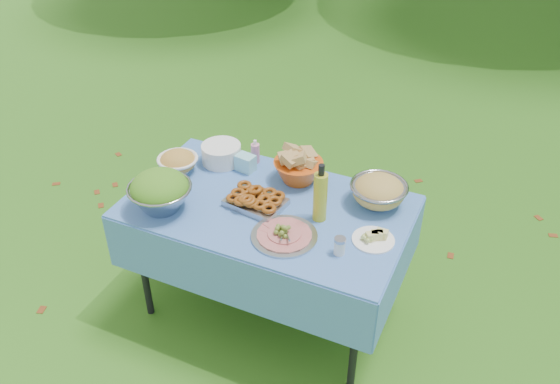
# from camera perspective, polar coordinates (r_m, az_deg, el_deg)

# --- Properties ---
(ground) EXTENTS (80.00, 80.00, 0.00)m
(ground) POSITION_cam_1_polar(r_m,az_deg,el_deg) (3.59, -1.07, -11.08)
(ground) COLOR #173E0B
(ground) RESTS_ON ground
(picnic_table) EXTENTS (1.46, 0.86, 0.76)m
(picnic_table) POSITION_cam_1_polar(r_m,az_deg,el_deg) (3.33, -1.14, -6.56)
(picnic_table) COLOR #84CDFF
(picnic_table) RESTS_ON ground
(salad_bowl) EXTENTS (0.35, 0.35, 0.21)m
(salad_bowl) POSITION_cam_1_polar(r_m,az_deg,el_deg) (3.07, -11.49, 0.08)
(salad_bowl) COLOR #9C9DA4
(salad_bowl) RESTS_ON picnic_table
(pasta_bowl_white) EXTENTS (0.24, 0.24, 0.12)m
(pasta_bowl_white) POSITION_cam_1_polar(r_m,az_deg,el_deg) (3.37, -9.81, 2.92)
(pasta_bowl_white) COLOR white
(pasta_bowl_white) RESTS_ON picnic_table
(plate_stack) EXTENTS (0.30, 0.30, 0.11)m
(plate_stack) POSITION_cam_1_polar(r_m,az_deg,el_deg) (3.42, -5.66, 3.71)
(plate_stack) COLOR white
(plate_stack) RESTS_ON picnic_table
(wipes_box) EXTENTS (0.12, 0.09, 0.09)m
(wipes_box) POSITION_cam_1_polar(r_m,az_deg,el_deg) (3.34, -3.33, 2.82)
(wipes_box) COLOR #8AD8E7
(wipes_box) RESTS_ON picnic_table
(sanitizer_bottle) EXTENTS (0.06, 0.06, 0.14)m
(sanitizer_bottle) POSITION_cam_1_polar(r_m,az_deg,el_deg) (3.40, -2.39, 3.94)
(sanitizer_bottle) COLOR pink
(sanitizer_bottle) RESTS_ON picnic_table
(bread_bowl) EXTENTS (0.27, 0.27, 0.18)m
(bread_bowl) POSITION_cam_1_polar(r_m,az_deg,el_deg) (3.23, 1.77, 2.50)
(bread_bowl) COLOR #CB4C12
(bread_bowl) RESTS_ON picnic_table
(pasta_bowl_steel) EXTENTS (0.34, 0.34, 0.16)m
(pasta_bowl_steel) POSITION_cam_1_polar(r_m,az_deg,el_deg) (3.10, 9.48, 0.12)
(pasta_bowl_steel) COLOR #9C9DA4
(pasta_bowl_steel) RESTS_ON picnic_table
(fried_tray) EXTENTS (0.32, 0.25, 0.07)m
(fried_tray) POSITION_cam_1_polar(r_m,az_deg,el_deg) (3.07, -2.35, -0.75)
(fried_tray) COLOR #A3A2A6
(fried_tray) RESTS_ON picnic_table
(charcuterie_platter) EXTENTS (0.41, 0.41, 0.07)m
(charcuterie_platter) POSITION_cam_1_polar(r_m,az_deg,el_deg) (2.86, 0.42, -3.76)
(charcuterie_platter) COLOR #A9ADB0
(charcuterie_platter) RESTS_ON picnic_table
(oil_bottle) EXTENTS (0.09, 0.09, 0.32)m
(oil_bottle) POSITION_cam_1_polar(r_m,az_deg,el_deg) (2.91, 3.91, -0.05)
(oil_bottle) COLOR gold
(oil_bottle) RESTS_ON picnic_table
(cheese_plate) EXTENTS (0.25, 0.25, 0.06)m
(cheese_plate) POSITION_cam_1_polar(r_m,az_deg,el_deg) (2.88, 9.00, -4.21)
(cheese_plate) COLOR white
(cheese_plate) RESTS_ON picnic_table
(shaker) EXTENTS (0.06, 0.06, 0.09)m
(shaker) POSITION_cam_1_polar(r_m,az_deg,el_deg) (2.78, 5.76, -5.19)
(shaker) COLOR silver
(shaker) RESTS_ON picnic_table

